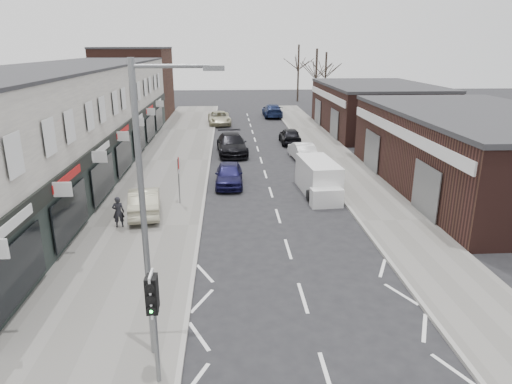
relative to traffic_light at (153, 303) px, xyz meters
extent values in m
plane|color=black|center=(4.40, 2.02, -2.41)|extent=(160.00, 160.00, 0.00)
cube|color=slate|center=(-2.35, 24.02, -2.35)|extent=(5.50, 64.00, 0.12)
cube|color=slate|center=(10.15, 24.02, -2.35)|extent=(3.50, 64.00, 0.12)
cube|color=silver|center=(-9.10, 21.52, 1.14)|extent=(8.00, 41.00, 7.10)
cube|color=#42241C|center=(-9.10, 47.02, 1.59)|extent=(8.00, 10.00, 8.00)
cube|color=#351C18|center=(16.90, 16.02, -0.16)|extent=(10.00, 18.00, 4.50)
cube|color=#351C18|center=(16.90, 36.02, -0.16)|extent=(10.00, 16.00, 4.50)
cylinder|color=slate|center=(0.00, 0.02, -0.79)|extent=(0.12, 0.12, 3.00)
cube|color=silver|center=(0.00, 0.02, 0.26)|extent=(0.05, 0.55, 1.10)
cube|color=black|center=(0.00, -0.10, 0.26)|extent=(0.28, 0.22, 0.95)
sphere|color=#0CE533|center=(0.00, -0.22, -0.04)|extent=(0.18, 0.18, 0.18)
cube|color=black|center=(0.00, 0.14, 0.26)|extent=(0.26, 0.20, 0.90)
cylinder|color=slate|center=(-0.30, 1.22, 1.71)|extent=(0.16, 0.16, 8.00)
cylinder|color=slate|center=(0.60, 1.22, 5.51)|extent=(1.80, 0.10, 0.10)
cube|color=slate|center=(1.60, 1.22, 5.46)|extent=(0.50, 0.22, 0.12)
cylinder|color=slate|center=(-0.80, 14.02, -1.04)|extent=(0.07, 0.07, 2.50)
cube|color=white|center=(-0.75, 14.02, -0.44)|extent=(0.04, 0.45, 0.25)
cube|color=white|center=(7.17, 15.78, -1.44)|extent=(2.09, 4.40, 1.95)
cube|color=white|center=(7.17, 13.27, -1.91)|extent=(1.78, 0.87, 1.03)
cylinder|color=black|center=(6.38, 14.28, -2.09)|extent=(0.20, 0.65, 0.65)
cylinder|color=black|center=(7.97, 14.28, -2.09)|extent=(0.20, 0.65, 0.65)
cylinder|color=black|center=(6.38, 17.28, -2.09)|extent=(0.20, 0.65, 0.65)
cylinder|color=black|center=(7.97, 17.28, -2.09)|extent=(0.20, 0.65, 0.65)
imported|color=#A39E82|center=(-2.41, 12.44, -1.60)|extent=(2.04, 4.37, 1.39)
imported|color=black|center=(-3.35, 10.74, -1.54)|extent=(0.59, 0.42, 1.51)
imported|color=#14133B|center=(1.92, 17.60, -1.71)|extent=(1.75, 4.19, 1.42)
imported|color=black|center=(2.20, 26.24, -1.61)|extent=(2.67, 5.72, 1.62)
imported|color=#B3AF8F|center=(1.00, 40.74, -1.70)|extent=(2.72, 5.30, 1.43)
imported|color=silver|center=(7.56, 24.10, -1.73)|extent=(1.76, 4.23, 1.36)
imported|color=black|center=(7.41, 30.05, -1.70)|extent=(1.68, 4.19, 1.43)
imported|color=#162146|center=(7.39, 46.00, -1.63)|extent=(2.21, 5.43, 1.58)
camera|label=1|loc=(1.90, -9.84, 5.96)|focal=32.00mm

